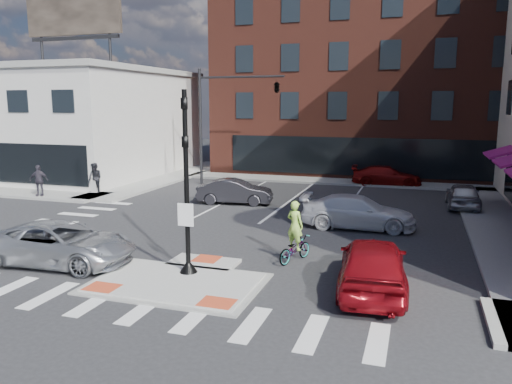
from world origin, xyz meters
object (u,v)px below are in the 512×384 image
(bg_car_dark, at_px, (235,192))
(bg_car_silver, at_px, (463,195))
(silver_suv, at_px, (60,244))
(cyclist, at_px, (295,241))
(white_pickup, at_px, (358,212))
(bg_car_red, at_px, (386,176))
(pedestrian_b, at_px, (39,180))
(red_sedan, at_px, (373,264))
(pedestrian_a, at_px, (95,178))

(bg_car_dark, height_order, bg_car_silver, bg_car_silver)
(silver_suv, relative_size, bg_car_dark, 1.27)
(silver_suv, distance_m, cyclist, 8.38)
(white_pickup, bearing_deg, bg_car_red, -4.42)
(pedestrian_b, bearing_deg, bg_car_dark, -10.19)
(red_sedan, distance_m, bg_car_silver, 14.55)
(silver_suv, bearing_deg, bg_car_dark, -13.55)
(white_pickup, relative_size, bg_car_silver, 1.25)
(bg_car_red, bearing_deg, bg_car_dark, 136.12)
(bg_car_dark, distance_m, cyclist, 10.94)
(bg_car_silver, distance_m, bg_car_red, 7.89)
(white_pickup, relative_size, cyclist, 2.30)
(bg_car_red, xyz_separation_m, cyclist, (-2.00, -18.54, 0.07))
(pedestrian_b, bearing_deg, bg_car_silver, -8.95)
(red_sedan, height_order, bg_car_red, red_sedan)
(red_sedan, relative_size, pedestrian_b, 2.64)
(silver_suv, height_order, white_pickup, silver_suv)
(pedestrian_b, bearing_deg, red_sedan, -44.58)
(red_sedan, height_order, bg_car_dark, red_sedan)
(bg_car_silver, bearing_deg, white_pickup, 51.51)
(silver_suv, xyz_separation_m, red_sedan, (10.81, 0.83, 0.09))
(red_sedan, bearing_deg, white_pickup, -85.09)
(bg_car_silver, xyz_separation_m, cyclist, (-6.50, -12.06, 0.05))
(cyclist, relative_size, pedestrian_b, 1.19)
(silver_suv, relative_size, pedestrian_b, 2.87)
(silver_suv, distance_m, white_pickup, 12.78)
(cyclist, bearing_deg, silver_suv, 42.21)
(bg_car_dark, relative_size, pedestrian_a, 2.26)
(white_pickup, distance_m, bg_car_dark, 8.15)
(white_pickup, height_order, bg_car_dark, white_pickup)
(white_pickup, bearing_deg, bg_car_silver, -40.52)
(white_pickup, bearing_deg, pedestrian_a, 76.29)
(bg_car_dark, bearing_deg, red_sedan, -151.34)
(silver_suv, relative_size, bg_car_red, 1.14)
(red_sedan, distance_m, bg_car_dark, 14.30)
(white_pickup, xyz_separation_m, bg_car_red, (0.44, 12.79, -0.06))
(bg_car_dark, relative_size, cyclist, 1.89)
(cyclist, bearing_deg, white_pickup, -83.02)
(red_sedan, xyz_separation_m, bg_car_red, (-0.95, 20.59, -0.16))
(bg_car_dark, height_order, pedestrian_a, pedestrian_a)
(silver_suv, xyz_separation_m, pedestrian_b, (-9.73, 9.99, 0.34))
(bg_car_dark, xyz_separation_m, bg_car_red, (7.79, 9.27, -0.01))
(bg_car_silver, bearing_deg, pedestrian_a, 7.57)
(cyclist, bearing_deg, bg_car_red, -74.01)
(silver_suv, xyz_separation_m, pedestrian_a, (-7.13, 11.92, 0.34))
(red_sedan, bearing_deg, bg_car_dark, -57.48)
(white_pickup, xyz_separation_m, pedestrian_a, (-16.56, 3.29, 0.34))
(pedestrian_a, distance_m, pedestrian_b, 3.24)
(silver_suv, height_order, bg_car_red, silver_suv)
(bg_car_silver, bearing_deg, pedestrian_b, 11.18)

